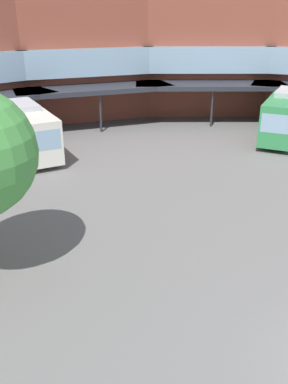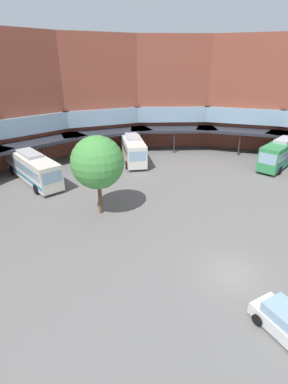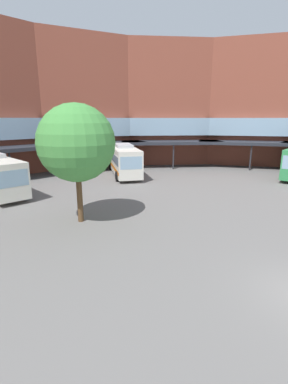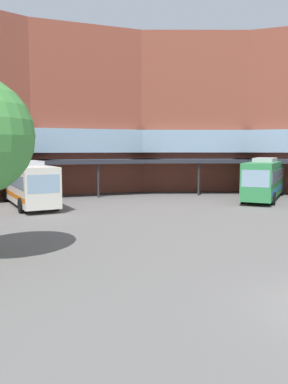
# 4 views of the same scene
# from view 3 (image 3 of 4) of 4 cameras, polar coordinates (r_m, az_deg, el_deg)

# --- Properties ---
(station_building) EXTENTS (76.78, 40.47, 17.07)m
(station_building) POSITION_cam_3_polar(r_m,az_deg,el_deg) (29.15, -6.06, 17.55)
(station_building) COLOR brown
(station_building) RESTS_ON ground
(bus_1) EXTENTS (4.86, 10.69, 3.68)m
(bus_1) POSITION_cam_3_polar(r_m,az_deg,el_deg) (33.98, -4.09, 6.59)
(bus_1) COLOR silver
(bus_1) RESTS_ON ground
(plaza_tree) EXTENTS (4.83, 4.83, 7.52)m
(plaza_tree) POSITION_cam_3_polar(r_m,az_deg,el_deg) (18.15, -13.47, 9.54)
(plaza_tree) COLOR brown
(plaza_tree) RESTS_ON ground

